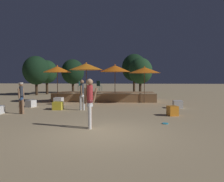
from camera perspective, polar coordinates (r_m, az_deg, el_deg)
ground_plane at (r=7.70m, az=-3.03°, el=-10.92°), size 120.00×120.00×0.00m
wooden_deck at (r=18.40m, az=-1.83°, el=-1.41°), size 8.24×3.19×0.74m
patio_umbrella_0 at (r=17.56m, az=-14.11°, el=5.51°), size 2.17×2.17×2.88m
patio_umbrella_1 at (r=16.93m, az=0.79°, el=5.87°), size 2.39×2.39×2.95m
patio_umbrella_2 at (r=16.61m, az=8.50°, el=5.41°), size 2.37×2.37×2.77m
patio_umbrella_3 at (r=16.74m, az=-6.76°, el=6.34°), size 2.57×2.57×3.08m
cube_seat_0 at (r=11.45m, az=15.51°, el=-4.99°), size 0.57×0.57×0.50m
cube_seat_2 at (r=16.10m, az=-13.76°, el=-2.52°), size 0.60×0.60×0.49m
cube_seat_3 at (r=14.28m, az=16.78°, el=-3.37°), size 0.55×0.55×0.48m
cube_seat_4 at (r=13.46m, az=-13.94°, el=-3.74°), size 0.55×0.55×0.48m
cube_seat_5 at (r=15.19m, az=-20.43°, el=-3.07°), size 0.64×0.64×0.46m
person_0 at (r=12.90m, az=-7.83°, el=-0.64°), size 0.30×0.53×1.79m
person_1 at (r=12.44m, az=-22.62°, el=-1.31°), size 0.29×0.45×1.67m
person_2 at (r=8.25m, az=-5.80°, el=-2.54°), size 0.53×0.31×1.88m
bistro_chair_0 at (r=19.57m, az=-8.26°, el=1.64°), size 0.47×0.47×0.90m
bistro_chair_1 at (r=19.12m, az=-3.45°, el=1.63°), size 0.46×0.46×0.90m
frisbee_disc at (r=9.41m, az=13.73°, el=-8.24°), size 0.26×0.26×0.03m
background_tree_0 at (r=23.97m, az=7.42°, el=5.22°), size 2.58×2.58×4.06m
background_tree_1 at (r=27.24m, az=5.82°, el=6.07°), size 3.06×3.06×4.82m
background_tree_2 at (r=27.39m, az=-10.21°, el=4.97°), size 2.78×2.78×4.16m
background_tree_3 at (r=26.13m, az=-16.68°, el=4.82°), size 2.40×2.40×3.90m
background_tree_4 at (r=25.04m, az=-19.21°, el=5.10°), size 2.82×2.82×4.24m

